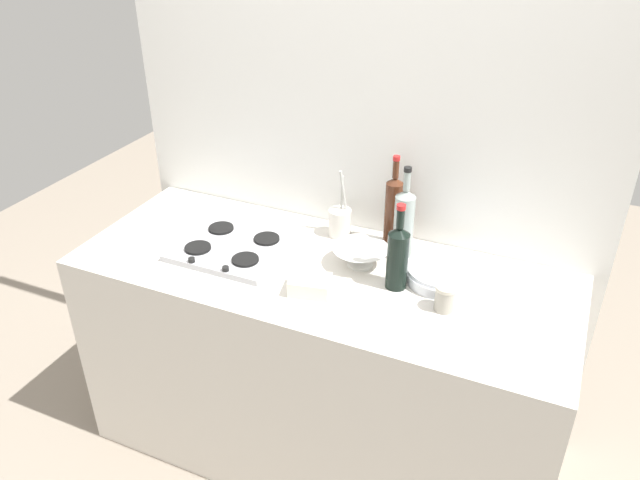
% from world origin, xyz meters
% --- Properties ---
extents(ground_plane, '(6.00, 6.00, 0.00)m').
position_xyz_m(ground_plane, '(0.00, 0.00, 0.00)').
color(ground_plane, gray).
rests_on(ground_plane, ground).
extents(counter_block, '(1.80, 0.70, 0.90)m').
position_xyz_m(counter_block, '(0.00, 0.00, 0.45)').
color(counter_block, silver).
rests_on(counter_block, ground).
extents(backsplash_panel, '(1.90, 0.06, 2.28)m').
position_xyz_m(backsplash_panel, '(0.00, 0.38, 1.14)').
color(backsplash_panel, white).
rests_on(backsplash_panel, ground).
extents(stovetop_hob, '(0.40, 0.36, 0.04)m').
position_xyz_m(stovetop_hob, '(-0.35, -0.01, 0.91)').
color(stovetop_hob, '#B2B2B7').
rests_on(stovetop_hob, counter_block).
extents(plate_stack, '(0.26, 0.26, 0.05)m').
position_xyz_m(plate_stack, '(0.42, 0.11, 0.93)').
color(plate_stack, white).
rests_on(plate_stack, counter_block).
extents(wine_bottle_leftmost, '(0.06, 0.06, 0.36)m').
position_xyz_m(wine_bottle_leftmost, '(0.18, 0.27, 1.05)').
color(wine_bottle_leftmost, '#472314').
rests_on(wine_bottle_leftmost, counter_block).
extents(wine_bottle_mid_left, '(0.07, 0.07, 0.31)m').
position_xyz_m(wine_bottle_mid_left, '(0.28, 0.01, 1.02)').
color(wine_bottle_mid_left, black).
rests_on(wine_bottle_mid_left, counter_block).
extents(wine_bottle_mid_right, '(0.07, 0.07, 0.36)m').
position_xyz_m(wine_bottle_mid_right, '(0.24, 0.20, 1.04)').
color(wine_bottle_mid_right, gray).
rests_on(wine_bottle_mid_right, counter_block).
extents(mixing_bowl, '(0.20, 0.20, 0.07)m').
position_xyz_m(mixing_bowl, '(0.12, 0.08, 0.94)').
color(mixing_bowl, white).
rests_on(mixing_bowl, counter_block).
extents(butter_dish, '(0.16, 0.13, 0.06)m').
position_xyz_m(butter_dish, '(0.03, -0.15, 0.93)').
color(butter_dish, silver).
rests_on(butter_dish, counter_block).
extents(utensil_crock, '(0.09, 0.09, 0.27)m').
position_xyz_m(utensil_crock, '(-0.03, 0.26, 0.96)').
color(utensil_crock, silver).
rests_on(utensil_crock, counter_block).
extents(condiment_jar_front, '(0.07, 0.07, 0.09)m').
position_xyz_m(condiment_jar_front, '(0.47, -0.06, 0.95)').
color(condiment_jar_front, '#9E998C').
rests_on(condiment_jar_front, counter_block).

